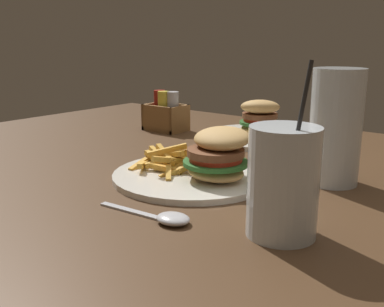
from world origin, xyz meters
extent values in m
cube|color=#4C331E|center=(0.00, 0.00, 0.70)|extent=(1.58, 1.03, 0.03)
cylinder|color=#392616|center=(-0.72, 0.45, 0.34)|extent=(0.08, 0.08, 0.68)
cylinder|color=silver|center=(-0.02, -0.08, 0.72)|extent=(0.27, 0.27, 0.01)
ellipsoid|color=tan|center=(0.03, -0.09, 0.74)|extent=(0.12, 0.10, 0.02)
cylinder|color=#2D6628|center=(0.03, -0.09, 0.75)|extent=(0.13, 0.13, 0.01)
cylinder|color=red|center=(0.03, -0.09, 0.76)|extent=(0.10, 0.10, 0.01)
cylinder|color=brown|center=(0.03, -0.09, 0.77)|extent=(0.11, 0.11, 0.01)
ellipsoid|color=tan|center=(0.04, -0.07, 0.79)|extent=(0.12, 0.11, 0.04)
cube|color=gold|center=(-0.05, -0.08, 0.73)|extent=(0.01, 0.07, 0.03)
cube|color=gold|center=(-0.07, -0.05, 0.74)|extent=(0.01, 0.06, 0.02)
cube|color=gold|center=(-0.09, -0.05, 0.74)|extent=(0.08, 0.02, 0.01)
cube|color=gold|center=(-0.03, -0.10, 0.73)|extent=(0.04, 0.07, 0.03)
cube|color=gold|center=(-0.09, -0.05, 0.73)|extent=(0.09, 0.02, 0.02)
cube|color=gold|center=(-0.06, -0.11, 0.73)|extent=(0.06, 0.02, 0.01)
cube|color=gold|center=(-0.07, -0.09, 0.74)|extent=(0.06, 0.08, 0.02)
cube|color=gold|center=(-0.08, -0.09, 0.75)|extent=(0.07, 0.04, 0.03)
cube|color=gold|center=(-0.10, -0.08, 0.74)|extent=(0.08, 0.05, 0.02)
cube|color=gold|center=(-0.04, -0.12, 0.73)|extent=(0.05, 0.06, 0.03)
cube|color=gold|center=(-0.08, -0.08, 0.75)|extent=(0.09, 0.01, 0.03)
cube|color=gold|center=(-0.07, -0.09, 0.75)|extent=(0.06, 0.04, 0.02)
cube|color=gold|center=(-0.04, -0.07, 0.74)|extent=(0.07, 0.03, 0.02)
cube|color=gold|center=(-0.05, -0.10, 0.74)|extent=(0.03, 0.08, 0.03)
cube|color=gold|center=(-0.10, -0.06, 0.73)|extent=(0.08, 0.04, 0.01)
cube|color=gold|center=(-0.07, -0.09, 0.76)|extent=(0.06, 0.05, 0.02)
cube|color=gold|center=(-0.07, -0.09, 0.74)|extent=(0.05, 0.05, 0.02)
cube|color=gold|center=(-0.12, -0.10, 0.73)|extent=(0.02, 0.08, 0.02)
cube|color=gold|center=(-0.07, -0.08, 0.74)|extent=(0.06, 0.04, 0.03)
cube|color=gold|center=(-0.10, -0.09, 0.74)|extent=(0.07, 0.03, 0.02)
cube|color=gold|center=(-0.11, -0.11, 0.73)|extent=(0.06, 0.08, 0.02)
cylinder|color=silver|center=(0.18, 0.04, 0.81)|extent=(0.08, 0.08, 0.19)
cylinder|color=gold|center=(0.18, 0.04, 0.79)|extent=(0.07, 0.07, 0.16)
cylinder|color=silver|center=(0.21, -0.19, 0.78)|extent=(0.09, 0.09, 0.14)
cylinder|color=#EFA819|center=(0.21, -0.19, 0.77)|extent=(0.08, 0.08, 0.11)
cylinder|color=black|center=(0.23, -0.21, 0.82)|extent=(0.02, 0.03, 0.21)
ellipsoid|color=silver|center=(0.08, -0.25, 0.72)|extent=(0.05, 0.04, 0.01)
cube|color=silver|center=(0.01, -0.26, 0.72)|extent=(0.11, 0.02, 0.00)
cylinder|color=silver|center=(-0.09, 0.27, 0.72)|extent=(0.28, 0.28, 0.01)
ellipsoid|color=tan|center=(-0.09, 0.27, 0.74)|extent=(0.12, 0.11, 0.03)
cylinder|color=#2D6628|center=(-0.09, 0.27, 0.75)|extent=(0.13, 0.13, 0.01)
cylinder|color=red|center=(-0.09, 0.27, 0.76)|extent=(0.11, 0.11, 0.01)
cylinder|color=brown|center=(-0.09, 0.27, 0.77)|extent=(0.12, 0.12, 0.01)
ellipsoid|color=tan|center=(-0.09, 0.26, 0.79)|extent=(0.12, 0.11, 0.04)
cube|color=brown|center=(-0.34, 0.20, 0.72)|extent=(0.11, 0.07, 0.01)
cube|color=brown|center=(-0.39, 0.20, 0.75)|extent=(0.01, 0.07, 0.07)
cube|color=brown|center=(-0.29, 0.20, 0.75)|extent=(0.01, 0.07, 0.07)
cube|color=brown|center=(-0.34, 0.17, 0.75)|extent=(0.11, 0.01, 0.07)
cube|color=brown|center=(-0.34, 0.24, 0.75)|extent=(0.11, 0.01, 0.07)
cylinder|color=maroon|center=(-0.36, 0.21, 0.77)|extent=(0.03, 0.03, 0.09)
cylinder|color=gold|center=(-0.34, 0.20, 0.77)|extent=(0.03, 0.03, 0.09)
cylinder|color=#B2B2B7|center=(-0.31, 0.21, 0.77)|extent=(0.03, 0.03, 0.09)
camera|label=1|loc=(0.45, -0.66, 0.95)|focal=42.00mm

